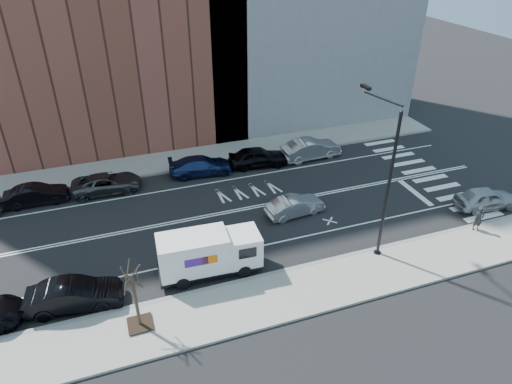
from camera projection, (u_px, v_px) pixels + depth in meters
ground at (229, 212)px, 31.13m from camera, size 120.00×120.00×0.00m
sidewalk_near at (276, 297)px, 23.97m from camera, size 44.00×3.60×0.15m
sidewalk_far at (199, 157)px, 38.21m from camera, size 44.00×3.60×0.15m
curb_near at (265, 276)px, 25.42m from camera, size 44.00×0.25×0.17m
curb_far at (204, 166)px, 36.75m from camera, size 44.00×0.25×0.17m
crosswalk at (424, 174)px, 35.72m from camera, size 3.00×14.00×0.01m
road_markings at (229, 212)px, 31.13m from camera, size 40.00×8.60×0.01m
bldg_brick at (70, 11)px, 35.81m from camera, size 26.00×10.00×22.00m
streetlight at (385, 176)px, 24.94m from camera, size 0.44×4.02×9.34m
street_tree at (137, 305)px, 21.58m from camera, size 1.20×1.20×3.75m
fedex_van at (209, 253)px, 25.09m from camera, size 5.83×2.28×2.62m
far_parked_b at (36, 195)px, 31.74m from camera, size 4.23×1.52×1.39m
far_parked_c at (107, 183)px, 33.15m from camera, size 4.97×2.41×1.36m
far_parked_d at (201, 166)px, 35.43m from camera, size 5.11×2.42×1.44m
far_parked_e at (258, 157)px, 36.57m from camera, size 4.88×2.43×1.60m
far_parked_f at (311, 149)px, 37.79m from camera, size 5.12×2.03×1.66m
driving_sedan at (295, 206)px, 30.55m from camera, size 4.15×1.81×1.33m
near_parked_rear_a at (74, 295)px, 23.10m from camera, size 4.91×2.20×1.56m
near_parked_front at (486, 198)px, 31.25m from camera, size 4.54×2.32×1.48m
pedestrian at (479, 219)px, 28.69m from camera, size 0.68×0.53×1.65m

